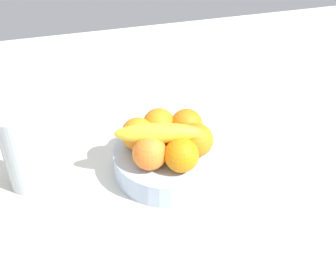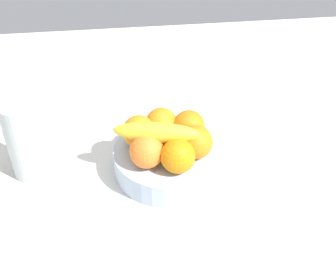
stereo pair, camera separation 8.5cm
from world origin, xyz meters
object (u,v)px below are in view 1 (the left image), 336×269
orange_back_left (150,153)px  banana_bunch (160,140)px  orange_front_right (159,124)px  orange_front_left (187,125)px  thermos_tumbler (21,152)px  orange_center (138,134)px  orange_top_stack (197,140)px  orange_back_right (181,155)px  fruit_bowl (168,160)px

orange_back_left → banana_bunch: 3.58cm
orange_back_left → orange_front_right: bearing=-114.0°
orange_front_left → banana_bunch: size_ratio=0.37×
banana_bunch → thermos_tumbler: 27.18cm
orange_center → orange_top_stack: bearing=156.5°
orange_front_right → orange_front_left: bearing=163.7°
orange_center → thermos_tumbler: bearing=-0.8°
orange_front_left → banana_bunch: bearing=33.7°
orange_top_stack → thermos_tumbler: thermos_tumbler is taller
orange_back_left → orange_back_right: (-5.79, 2.13, 0.00)cm
fruit_bowl → orange_front_right: 7.72cm
fruit_bowl → banana_bunch: size_ratio=1.24×
orange_back_right → orange_center: bearing=-51.0°
orange_front_right → orange_top_stack: bearing=131.5°
orange_top_stack → banana_bunch: banana_bunch is taller
orange_back_left → orange_back_right: bearing=159.8°
orange_front_right → orange_back_right: bearing=100.6°
orange_center → orange_top_stack: same height
fruit_bowl → orange_back_left: bearing=40.6°
orange_back_left → fruit_bowl: bearing=-139.4°
orange_front_left → orange_center: bearing=2.8°
orange_front_left → thermos_tumbler: (33.62, 0.20, -0.24)cm
orange_front_left → orange_center: (10.50, 0.51, 0.00)cm
fruit_bowl → orange_top_stack: size_ratio=3.33×
banana_bunch → orange_back_left: bearing=42.8°
orange_front_left → orange_center: same height
orange_back_right → fruit_bowl: bearing=-79.5°
banana_bunch → orange_back_right: bearing=125.6°
orange_back_right → orange_top_stack: 5.58cm
fruit_bowl → orange_back_left: size_ratio=3.33×
fruit_bowl → banana_bunch: 7.44cm
thermos_tumbler → orange_top_stack: bearing=171.5°
thermos_tumbler → orange_front_right: bearing=-176.3°
orange_top_stack → banana_bunch: 7.46cm
orange_back_right → thermos_tumbler: (30.03, -8.86, -0.24)cm
orange_front_left → orange_back_right: 9.74cm
fruit_bowl → orange_front_left: orange_front_left is taller
orange_front_right → orange_back_left: bearing=66.0°
orange_back_left → orange_top_stack: bearing=-170.9°
orange_center → orange_front_left: bearing=-177.2°
orange_top_stack → orange_back_right: bearing=41.9°
orange_top_stack → thermos_tumbler: size_ratio=0.39×
orange_back_right → orange_back_left: bearing=-20.2°
orange_front_left → orange_back_left: bearing=36.4°
orange_top_stack → banana_bunch: size_ratio=0.37×
orange_front_left → banana_bunch: 8.23cm
orange_front_left → orange_back_right: bearing=68.4°
thermos_tumbler → banana_bunch: bearing=170.8°
orange_center → banana_bunch: 5.52cm
orange_front_left → orange_front_right: 5.82cm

